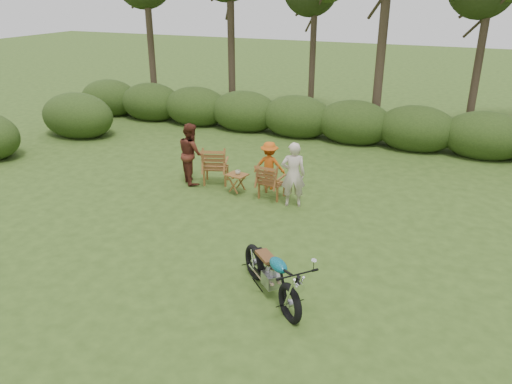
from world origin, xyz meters
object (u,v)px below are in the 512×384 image
at_px(child, 269,188).
at_px(motorcycle, 271,295).
at_px(side_table, 237,184).
at_px(lawn_chair_left, 216,183).
at_px(adult_a, 292,205).
at_px(lawn_chair_right, 272,197).
at_px(cup, 238,172).
at_px(adult_b, 193,182).

bearing_deg(child, motorcycle, 102.77).
distance_m(side_table, child, 0.92).
xyz_separation_m(motorcycle, lawn_chair_left, (-3.25, 4.28, 0.00)).
bearing_deg(lawn_chair_left, adult_a, 146.81).
bearing_deg(lawn_chair_right, adult_a, 161.72).
relative_size(adult_a, child, 1.26).
bearing_deg(adult_a, lawn_chair_left, -35.92).
relative_size(lawn_chair_right, child, 0.73).
height_order(side_table, child, child).
bearing_deg(lawn_chair_left, cup, 133.95).
relative_size(side_table, adult_b, 0.32).
relative_size(motorcycle, side_table, 3.72).
distance_m(cup, child, 1.03).
bearing_deg(motorcycle, adult_a, 146.59).
bearing_deg(adult_a, child, -62.75).
height_order(adult_a, child, adult_a).
bearing_deg(cup, lawn_chair_right, 6.26).
height_order(lawn_chair_left, cup, cup).
bearing_deg(side_table, child, 46.47).
relative_size(side_table, adult_a, 0.33).
xyz_separation_m(side_table, child, (0.61, 0.64, -0.26)).
bearing_deg(motorcycle, cup, 164.84).
height_order(cup, adult_a, adult_a).
height_order(motorcycle, child, child).
height_order(adult_b, child, adult_b).
bearing_deg(lawn_chair_left, child, 168.89).
xyz_separation_m(adult_a, child, (-0.91, 0.79, 0.00)).
xyz_separation_m(cup, adult_b, (-1.45, 0.24, -0.57)).
distance_m(cup, adult_a, 1.61).
xyz_separation_m(motorcycle, cup, (-2.41, 3.85, 0.57)).
bearing_deg(lawn_chair_right, lawn_chair_left, -7.08).
bearing_deg(side_table, adult_b, 170.05).
relative_size(side_table, child, 0.41).
distance_m(lawn_chair_left, cup, 1.10).
height_order(motorcycle, adult_a, adult_a).
distance_m(motorcycle, lawn_chair_left, 5.37).
xyz_separation_m(lawn_chair_left, adult_b, (-0.61, -0.19, 0.00)).
height_order(lawn_chair_left, adult_a, adult_a).
distance_m(adult_a, child, 1.21).
height_order(motorcycle, adult_b, adult_b).
relative_size(lawn_chair_right, cup, 7.10).
bearing_deg(child, adult_b, 1.62).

